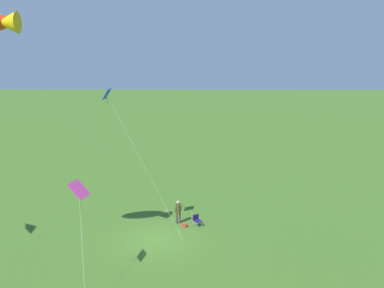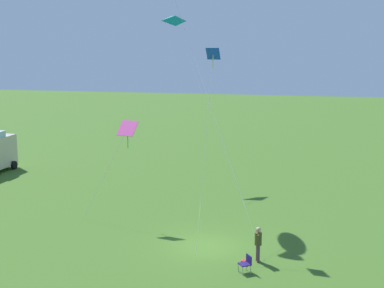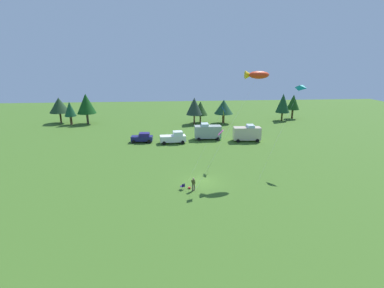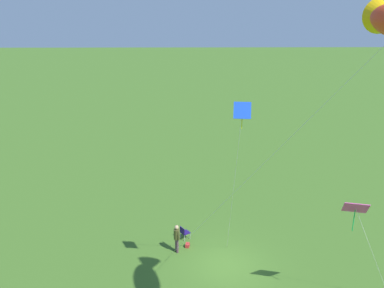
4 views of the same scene
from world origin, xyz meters
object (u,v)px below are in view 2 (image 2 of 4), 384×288
object	(u,v)px
kite_delta_teal	(175,19)
kite_diamond_rainbow	(127,130)
kite_diamond_blue	(212,62)
backpack_on_grass	(244,262)
person_kite_flyer	(258,241)
folding_chair	(246,262)

from	to	relation	value
kite_delta_teal	kite_diamond_rainbow	world-z (taller)	kite_delta_teal
kite_delta_teal	kite_diamond_blue	distance (m)	13.52
kite_delta_teal	kite_diamond_blue	size ratio (longest dim) A/B	1.24
kite_diamond_rainbow	backpack_on_grass	bearing A→B (deg)	-125.13
person_kite_flyer	kite_diamond_rainbow	distance (m)	10.38
folding_chair	kite_delta_teal	size ratio (longest dim) A/B	0.07
backpack_on_grass	kite_diamond_rainbow	distance (m)	10.57
folding_chair	kite_diamond_blue	xyz separation A→B (m)	(5.31, 2.55, 8.87)
kite_diamond_rainbow	kite_diamond_blue	distance (m)	6.55
backpack_on_grass	kite_diamond_blue	size ratio (longest dim) A/B	0.03
person_kite_flyer	kite_delta_teal	bearing A→B (deg)	-81.71
kite_delta_teal	kite_diamond_blue	world-z (taller)	kite_delta_teal
kite_delta_teal	person_kite_flyer	bearing A→B (deg)	-153.91
backpack_on_grass	kite_diamond_blue	distance (m)	10.52
folding_chair	backpack_on_grass	bearing A→B (deg)	-111.51
person_kite_flyer	folding_chair	world-z (taller)	person_kite_flyer
kite_diamond_blue	backpack_on_grass	bearing A→B (deg)	-152.14
person_kite_flyer	kite_delta_teal	xyz separation A→B (m)	(16.24, 7.95, 11.06)
person_kite_flyer	backpack_on_grass	distance (m)	1.19
kite_delta_teal	kite_diamond_blue	bearing A→B (deg)	-157.85
folding_chair	kite_diamond_blue	size ratio (longest dim) A/B	0.08
kite_diamond_rainbow	folding_chair	bearing A→B (deg)	-128.57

